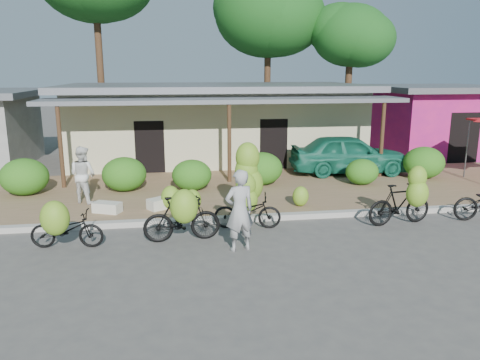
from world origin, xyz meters
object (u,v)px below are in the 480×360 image
at_px(tree_near_right, 347,34).
at_px(bike_center, 247,193).
at_px(bike_left, 182,216).
at_px(vendor, 239,210).
at_px(bystander, 83,175).
at_px(tree_center_right, 264,12).
at_px(bike_far_left, 64,227).
at_px(sack_near, 163,203).
at_px(sack_far, 107,207).
at_px(bike_right, 403,201).
at_px(teal_van, 349,154).

relative_size(tree_near_right, bike_center, 3.45).
height_order(bike_left, vendor, vendor).
bearing_deg(bystander, tree_near_right, -107.18).
bearing_deg(bystander, vendor, 165.66).
distance_m(tree_center_right, vendor, 18.15).
distance_m(bike_far_left, sack_near, 3.38).
bearing_deg(sack_far, tree_near_right, 46.32).
bearing_deg(tree_center_right, vendor, -103.11).
height_order(bike_center, bike_right, bike_center).
relative_size(bike_left, sack_near, 2.17).
distance_m(bike_left, bike_right, 5.68).
relative_size(bike_left, bystander, 1.09).
distance_m(tree_center_right, teal_van, 11.68).
bearing_deg(sack_near, teal_van, 27.60).
bearing_deg(vendor, bike_far_left, -24.37).
bearing_deg(bike_left, bike_far_left, 87.57).
distance_m(bike_center, sack_far, 3.96).
height_order(bike_left, sack_near, bike_left).
height_order(bike_far_left, sack_far, bike_far_left).
distance_m(vendor, bystander, 5.78).
height_order(bike_center, teal_van, bike_center).
relative_size(bike_center, sack_near, 2.52).
relative_size(tree_center_right, tree_near_right, 1.26).
xyz_separation_m(tree_center_right, bike_right, (0.54, -15.62, -6.37)).
bearing_deg(tree_center_right, tree_near_right, -26.57).
relative_size(bike_left, bike_right, 0.98).
bearing_deg(teal_van, vendor, 146.51).
height_order(tree_center_right, sack_near, tree_center_right).
bearing_deg(teal_van, bike_right, 176.13).
bearing_deg(tree_center_right, sack_far, -117.55).
distance_m(tree_center_right, bike_center, 16.48).
bearing_deg(sack_near, tree_center_right, 67.37).
bearing_deg(bike_center, bike_right, -90.87).
bearing_deg(bike_left, bike_right, -89.95).
bearing_deg(tree_near_right, bystander, -138.58).
xyz_separation_m(tree_center_right, sack_far, (-7.12, -13.65, -6.79)).
xyz_separation_m(bike_left, bike_right, (5.66, 0.37, 0.03)).
height_order(tree_center_right, tree_near_right, tree_center_right).
bearing_deg(bike_center, teal_van, -33.44).
bearing_deg(bike_right, vendor, 94.76).
xyz_separation_m(bike_right, sack_far, (-7.66, 1.98, -0.42)).
height_order(bike_far_left, vendor, vendor).
bearing_deg(sack_far, vendor, -42.76).
distance_m(bike_right, sack_near, 6.54).
height_order(tree_near_right, bike_far_left, tree_near_right).
relative_size(sack_near, teal_van, 0.19).
distance_m(bike_left, bike_center, 2.05).
relative_size(bike_far_left, bike_left, 0.92).
bearing_deg(bystander, bike_far_left, 124.01).
height_order(bike_right, sack_far, bike_right).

